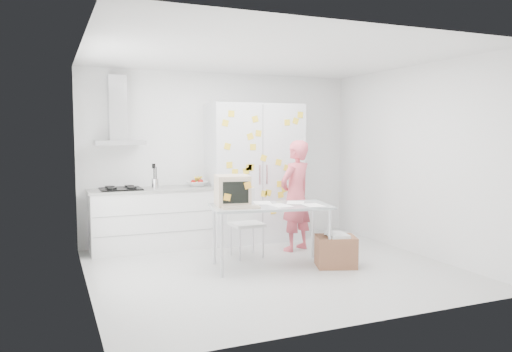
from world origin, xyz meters
name	(u,v)px	position (x,y,z in m)	size (l,w,h in m)	color
floor	(272,270)	(0.00, 0.00, -0.01)	(4.50, 4.00, 0.02)	silver
walls	(251,161)	(0.00, 0.72, 1.35)	(4.52, 4.01, 2.70)	white
ceiling	(273,55)	(0.00, 0.00, 2.70)	(4.50, 4.00, 0.02)	white
counter_run	(153,218)	(-1.20, 1.70, 0.47)	(1.84, 0.63, 1.28)	white
range_hood	(118,118)	(-1.65, 1.84, 1.96)	(0.70, 0.48, 1.01)	silver
tall_cabinet	(255,173)	(0.45, 1.67, 1.10)	(1.50, 0.68, 2.20)	silver
person	(296,196)	(0.75, 0.81, 0.82)	(0.60, 0.39, 1.63)	#DF5664
desk	(247,198)	(-0.28, 0.19, 0.91)	(1.61, 1.00, 1.20)	#A9B1B4
chair	(244,218)	(-0.07, 0.80, 0.54)	(0.44, 0.44, 0.95)	silver
cardboard_box	(336,251)	(0.81, -0.21, 0.21)	(0.61, 0.55, 0.44)	brown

